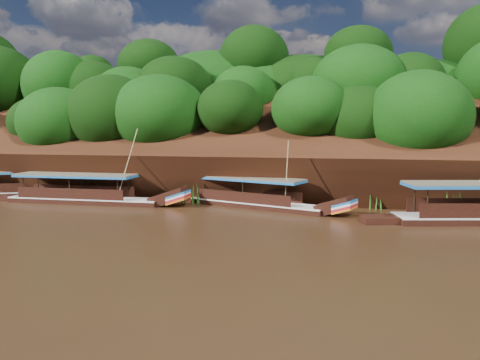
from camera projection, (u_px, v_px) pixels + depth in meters
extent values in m
plane|color=black|center=(254.00, 234.00, 25.98)|extent=(160.00, 160.00, 0.00)
cube|color=black|center=(288.00, 155.00, 41.12)|extent=(120.00, 16.12, 13.64)
cube|color=black|center=(298.00, 182.00, 51.21)|extent=(120.00, 24.00, 12.00)
ellipsoid|color=#133909|center=(30.00, 100.00, 52.77)|extent=(20.00, 10.00, 8.00)
ellipsoid|color=#133909|center=(219.00, 155.00, 41.44)|extent=(18.00, 8.00, 6.40)
ellipsoid|color=#133909|center=(297.00, 95.00, 47.28)|extent=(24.00, 11.00, 8.40)
cube|color=black|center=(257.00, 207.00, 34.58)|extent=(10.79, 5.48, 0.81)
cube|color=silver|center=(257.00, 202.00, 34.53)|extent=(10.81, 5.54, 0.09)
cube|color=black|center=(335.00, 206.00, 31.30)|extent=(2.90, 2.25, 1.51)
cube|color=#195FA6|center=(345.00, 203.00, 30.92)|extent=(1.76, 1.89, 0.55)
cube|color=red|center=(345.00, 208.00, 30.95)|extent=(1.76, 1.89, 0.55)
cube|color=brown|center=(249.00, 178.00, 34.69)|extent=(8.69, 4.98, 0.11)
cube|color=#195FA6|center=(249.00, 179.00, 34.70)|extent=(8.69, 4.98, 0.16)
cylinder|color=tan|center=(287.00, 174.00, 32.40)|extent=(0.35, 0.74, 4.56)
cube|color=black|center=(86.00, 203.00, 36.61)|extent=(12.27, 2.17, 0.84)
cube|color=silver|center=(85.00, 198.00, 36.57)|extent=(12.27, 2.23, 0.09)
cube|color=black|center=(169.00, 197.00, 35.13)|extent=(2.89, 1.56, 1.65)
cube|color=#195FA6|center=(178.00, 194.00, 34.94)|extent=(1.52, 1.61, 0.61)
cube|color=red|center=(178.00, 198.00, 34.97)|extent=(1.52, 1.61, 0.61)
cube|color=brown|center=(76.00, 174.00, 36.52)|extent=(9.61, 2.44, 0.11)
cube|color=#195FA6|center=(76.00, 176.00, 36.53)|extent=(9.61, 2.44, 0.17)
cylinder|color=tan|center=(127.00, 164.00, 35.32)|extent=(1.36, 1.11, 5.28)
cube|color=black|center=(1.00, 196.00, 40.18)|extent=(10.30, 5.94, 0.81)
cube|color=silver|center=(1.00, 192.00, 40.14)|extent=(10.33, 6.00, 0.09)
cube|color=black|center=(72.00, 187.00, 41.22)|extent=(2.85, 2.34, 1.49)
cube|color=#195FA6|center=(80.00, 184.00, 41.31)|extent=(1.78, 1.92, 0.54)
cube|color=red|center=(80.00, 188.00, 41.35)|extent=(1.78, 1.92, 0.54)
cone|color=#276018|center=(51.00, 188.00, 39.59)|extent=(1.50, 1.50, 1.49)
cone|color=#276018|center=(106.00, 190.00, 37.91)|extent=(1.50, 1.50, 1.65)
cone|color=#276018|center=(192.00, 193.00, 36.37)|extent=(1.50, 1.50, 1.61)
cone|color=#276018|center=(290.00, 196.00, 35.14)|extent=(1.50, 1.50, 1.57)
cone|color=#276018|center=(378.00, 196.00, 33.90)|extent=(1.50, 1.50, 1.88)
cone|color=#276018|center=(456.00, 202.00, 31.88)|extent=(1.50, 1.50, 1.69)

